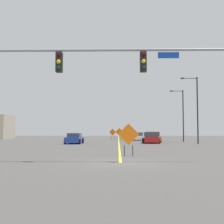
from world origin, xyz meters
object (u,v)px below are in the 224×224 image
Objects in this scene: street_lamp_mid_right at (182,113)px; street_lamp_far_right at (196,107)px; traffic_signal_assembly at (63,71)px; car_blue_approaching at (74,139)px; construction_sign_left_shoulder at (113,133)px; car_orange_near at (152,137)px; construction_sign_median_near at (119,132)px; construction_sign_median_far at (129,136)px; car_white_passing at (138,137)px; car_red_distant at (151,138)px; construction_sign_left_lane at (128,133)px.

street_lamp_far_right is at bearing -87.80° from street_lamp_mid_right.
car_blue_approaching is (-2.57, 21.38, -4.17)m from traffic_signal_assembly.
construction_sign_left_shoulder is 11.34m from car_orange_near.
construction_sign_median_near is 3.78m from construction_sign_left_shoulder.
construction_sign_median_far is 0.53× the size of car_blue_approaching.
street_lamp_mid_right is 1.93× the size of car_blue_approaching.
construction_sign_median_near reaches higher than car_orange_near.
car_orange_near is at bearing -165.42° from street_lamp_mid_right.
street_lamp_mid_right is 9.64m from car_white_passing.
car_red_distant is (4.01, -10.00, -0.63)m from construction_sign_median_near.
car_white_passing is at bearing 132.62° from street_lamp_mid_right.
construction_sign_left_shoulder is at bearing 106.77° from construction_sign_left_lane.
construction_sign_left_shoulder reaches higher than car_blue_approaching.
construction_sign_median_near is 1.04× the size of construction_sign_left_shoulder.
street_lamp_mid_right is (-0.26, 6.77, -0.36)m from street_lamp_far_right.
street_lamp_mid_right is at bearing -28.22° from construction_sign_median_near.
street_lamp_mid_right is at bearing 69.97° from construction_sign_median_far.
construction_sign_median_far is 23.25m from car_orange_near.
construction_sign_left_lane is (2.38, -7.90, -0.04)m from construction_sign_left_shoulder.
car_white_passing is (2.72, 30.62, -0.72)m from construction_sign_median_far.
street_lamp_mid_right is 5.91m from car_orange_near.
car_red_distant is 0.99× the size of car_white_passing.
car_blue_approaching is at bearing 109.25° from construction_sign_median_far.
construction_sign_left_lane reaches higher than car_red_distant.
street_lamp_far_right is at bearing 62.41° from construction_sign_median_far.
construction_sign_median_near is 4.48m from construction_sign_left_lane.
car_orange_near is at bearing 79.61° from construction_sign_median_far.
car_blue_approaching is at bearing -116.31° from construction_sign_median_near.
street_lamp_far_right is 11.60m from construction_sign_left_lane.
construction_sign_median_far reaches higher than construction_sign_left_shoulder.
street_lamp_far_right is 6.94m from car_red_distant.
traffic_signal_assembly is at bearing -120.75° from street_lamp_far_right.
traffic_signal_assembly is at bearing -83.14° from car_blue_approaching.
car_blue_approaching is at bearing -171.37° from car_red_distant.
car_blue_approaching is 1.01× the size of car_white_passing.
car_blue_approaching is at bearing -133.85° from construction_sign_left_lane.
car_red_distant is at bearing -68.17° from construction_sign_median_near.
car_orange_near is at bearing 80.70° from car_red_distant.
construction_sign_median_near is 7.72m from car_orange_near.
construction_sign_median_near is at bearing 63.69° from car_blue_approaching.
traffic_signal_assembly reaches higher than car_red_distant.
street_lamp_mid_right reaches higher than construction_sign_median_near.
street_lamp_far_right reaches higher than car_white_passing.
car_red_distant is at bearing -99.30° from car_orange_near.
construction_sign_left_lane is at bearing 81.41° from traffic_signal_assembly.
traffic_signal_assembly reaches higher than construction_sign_left_shoulder.
construction_sign_median_far is at bearing -87.15° from construction_sign_left_shoulder.
construction_sign_median_near is 1.04× the size of construction_sign_left_lane.
car_blue_approaching is (-6.88, -7.16, -0.59)m from construction_sign_left_lane.
traffic_signal_assembly is at bearing -107.28° from car_red_distant.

